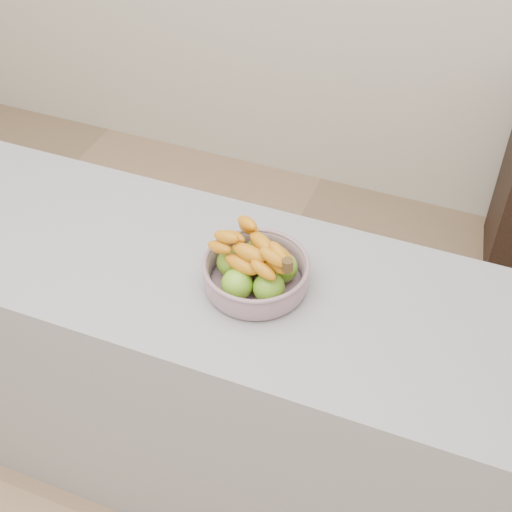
{
  "coord_description": "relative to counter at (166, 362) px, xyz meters",
  "views": [
    {
      "loc": [
        0.76,
        -0.83,
        2.18
      ],
      "look_at": [
        0.3,
        0.35,
        1.0
      ],
      "focal_mm": 50.0,
      "sensor_mm": 36.0,
      "label": 1
    }
  ],
  "objects": [
    {
      "name": "counter",
      "position": [
        0.0,
        0.0,
        0.0
      ],
      "size": [
        2.0,
        0.6,
        0.9
      ],
      "primitive_type": "cube",
      "color": "#93939A",
      "rests_on": "ground"
    },
    {
      "name": "fruit_bowl",
      "position": [
        0.3,
        0.0,
        0.5
      ],
      "size": [
        0.27,
        0.27,
        0.15
      ],
      "rotation": [
        0.0,
        0.0,
        -0.39
      ],
      "color": "#A5ADC6",
      "rests_on": "counter"
    }
  ]
}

